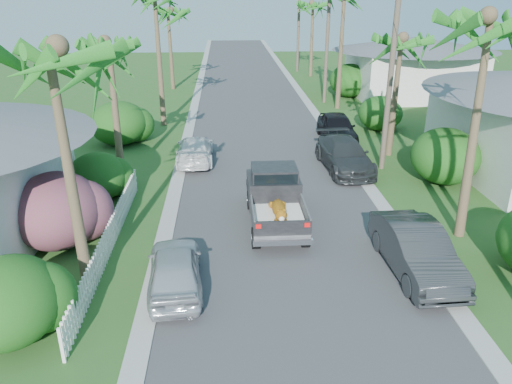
{
  "coord_description": "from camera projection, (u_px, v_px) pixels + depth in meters",
  "views": [
    {
      "loc": [
        -2.02,
        -9.72,
        8.35
      ],
      "look_at": [
        -0.97,
        6.97,
        1.4
      ],
      "focal_mm": 35.0,
      "sensor_mm": 36.0,
      "label": 1
    }
  ],
  "objects": [
    {
      "name": "parked_car_rn",
      "position": [
        416.0,
        250.0,
        15.43
      ],
      "size": [
        1.79,
        4.65,
        1.51
      ],
      "primitive_type": "imported",
      "rotation": [
        0.0,
        0.0,
        0.04
      ],
      "color": "#2A2C2F",
      "rests_on": "ground"
    },
    {
      "name": "shrub_r_d",
      "position": [
        350.0,
        80.0,
        39.89
      ],
      "size": [
        3.2,
        3.52,
        2.6
      ],
      "primitive_type": "ellipsoid",
      "color": "#1B4914",
      "rests_on": "ground"
    },
    {
      "name": "utility_pole_c",
      "position": [
        327.0,
        40.0,
        36.64
      ],
      "size": [
        1.6,
        0.26,
        9.0
      ],
      "color": "brown",
      "rests_on": "ground"
    },
    {
      "name": "palm_l_b",
      "position": [
        108.0,
        43.0,
        20.59
      ],
      "size": [
        4.4,
        4.4,
        7.4
      ],
      "color": "brown",
      "rests_on": "ground"
    },
    {
      "name": "shrub_l_b",
      "position": [
        57.0,
        211.0,
        16.86
      ],
      "size": [
        3.0,
        3.3,
        2.6
      ],
      "primitive_type": "ellipsoid",
      "color": "#B11971",
      "rests_on": "ground"
    },
    {
      "name": "palm_l_a",
      "position": [
        50.0,
        49.0,
        12.02
      ],
      "size": [
        4.4,
        4.4,
        8.2
      ],
      "color": "brown",
      "rests_on": "ground"
    },
    {
      "name": "ground",
      "position": [
        313.0,
        352.0,
        12.28
      ],
      "size": [
        120.0,
        120.0,
        0.0
      ],
      "primitive_type": "plane",
      "color": "#2D5921",
      "rests_on": "ground"
    },
    {
      "name": "parked_car_ln",
      "position": [
        175.0,
        269.0,
        14.61
      ],
      "size": [
        1.86,
        3.98,
        1.32
      ],
      "primitive_type": "imported",
      "rotation": [
        0.0,
        0.0,
        3.22
      ],
      "color": "silver",
      "rests_on": "ground"
    },
    {
      "name": "shrub_l_a",
      "position": [
        8.0,
        302.0,
        12.34
      ],
      "size": [
        2.6,
        2.86,
        2.2
      ],
      "primitive_type": "ellipsoid",
      "color": "#1B4914",
      "rests_on": "ground"
    },
    {
      "name": "shrub_l_d",
      "position": [
        119.0,
        123.0,
        27.95
      ],
      "size": [
        3.2,
        3.52,
        2.4
      ],
      "primitive_type": "ellipsoid",
      "color": "#1B4914",
      "rests_on": "ground"
    },
    {
      "name": "road",
      "position": [
        254.0,
        112.0,
        35.31
      ],
      "size": [
        8.0,
        100.0,
        0.02
      ],
      "primitive_type": "cube",
      "color": "#38383A",
      "rests_on": "ground"
    },
    {
      "name": "utility_pole_d",
      "position": [
        299.0,
        25.0,
        50.47
      ],
      "size": [
        1.6,
        0.26,
        9.0
      ],
      "color": "brown",
      "rests_on": "ground"
    },
    {
      "name": "house_right_far",
      "position": [
        412.0,
        69.0,
        39.86
      ],
      "size": [
        9.0,
        8.0,
        4.6
      ],
      "color": "silver",
      "rests_on": "ground"
    },
    {
      "name": "shrub_l_c",
      "position": [
        97.0,
        177.0,
        20.68
      ],
      "size": [
        2.4,
        2.64,
        2.0
      ],
      "primitive_type": "ellipsoid",
      "color": "#1B4914",
      "rests_on": "ground"
    },
    {
      "name": "palm_r_d",
      "position": [
        313.0,
        4.0,
        46.93
      ],
      "size": [
        4.4,
        4.4,
        8.0
      ],
      "color": "brown",
      "rests_on": "ground"
    },
    {
      "name": "parked_car_rm",
      "position": [
        344.0,
        155.0,
        24.17
      ],
      "size": [
        2.34,
        5.14,
        1.46
      ],
      "primitive_type": "imported",
      "rotation": [
        0.0,
        0.0,
        0.06
      ],
      "color": "#2C3031",
      "rests_on": "ground"
    },
    {
      "name": "shrub_r_b",
      "position": [
        445.0,
        156.0,
        22.39
      ],
      "size": [
        3.0,
        3.3,
        2.5
      ],
      "primitive_type": "ellipsoid",
      "color": "#1B4914",
      "rests_on": "ground"
    },
    {
      "name": "picket_fence",
      "position": [
        110.0,
        237.0,
        16.81
      ],
      "size": [
        0.1,
        11.0,
        1.0
      ],
      "primitive_type": "cube",
      "color": "white",
      "rests_on": "ground"
    },
    {
      "name": "shrub_r_c",
      "position": [
        380.0,
        113.0,
        30.74
      ],
      "size": [
        2.6,
        2.86,
        2.1
      ],
      "primitive_type": "ellipsoid",
      "color": "#1B4914",
      "rests_on": "ground"
    },
    {
      "name": "parked_car_lf",
      "position": [
        195.0,
        150.0,
        25.26
      ],
      "size": [
        1.83,
        4.4,
        1.27
      ],
      "primitive_type": "imported",
      "rotation": [
        0.0,
        0.0,
        3.15
      ],
      "color": "white",
      "rests_on": "ground"
    },
    {
      "name": "utility_pole_b",
      "position": [
        391.0,
        74.0,
        22.82
      ],
      "size": [
        1.6,
        0.26,
        9.0
      ],
      "color": "brown",
      "rests_on": "ground"
    },
    {
      "name": "palm_l_d",
      "position": [
        168.0,
        10.0,
        40.77
      ],
      "size": [
        4.4,
        4.4,
        7.7
      ],
      "color": "brown",
      "rests_on": "ground"
    },
    {
      "name": "parked_car_rf",
      "position": [
        337.0,
        128.0,
        28.65
      ],
      "size": [
        1.89,
        4.57,
        1.55
      ],
      "primitive_type": "imported",
      "rotation": [
        0.0,
        0.0,
        -0.01
      ],
      "color": "black",
      "rests_on": "ground"
    },
    {
      "name": "pickup_truck",
      "position": [
        275.0,
        195.0,
        18.85
      ],
      "size": [
        1.98,
        5.12,
        2.06
      ],
      "color": "black",
      "rests_on": "ground"
    },
    {
      "name": "palm_r_a",
      "position": [
        494.0,
        18.0,
        15.32
      ],
      "size": [
        4.4,
        4.4,
        8.7
      ],
      "color": "brown",
      "rests_on": "ground"
    },
    {
      "name": "curb_left",
      "position": [
        193.0,
        113.0,
        35.06
      ],
      "size": [
        0.6,
        100.0,
        0.06
      ],
      "primitive_type": "cube",
      "color": "#A5A39E",
      "rests_on": "ground"
    },
    {
      "name": "palm_r_b",
      "position": [
        401.0,
        39.0,
        24.2
      ],
      "size": [
        4.4,
        4.4,
        7.2
      ],
      "color": "brown",
      "rests_on": "ground"
    },
    {
      "name": "curb_right",
      "position": [
        314.0,
        111.0,
        35.56
      ],
      "size": [
        0.6,
        100.0,
        0.06
      ],
      "primitive_type": "cube",
      "color": "#A5A39E",
      "rests_on": "ground"
    }
  ]
}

